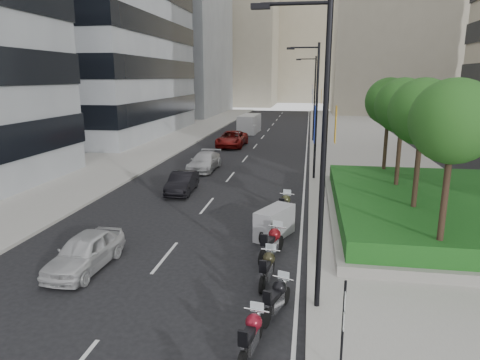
% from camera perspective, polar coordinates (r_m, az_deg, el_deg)
% --- Properties ---
extents(ground, '(160.00, 160.00, 0.00)m').
position_cam_1_polar(ground, '(13.41, -9.40, -17.35)').
color(ground, black).
rests_on(ground, ground).
extents(sidewalk_right, '(10.00, 100.00, 0.15)m').
position_cam_1_polar(sidewalk_right, '(41.73, 16.18, 3.67)').
color(sidewalk_right, '#9E9B93').
rests_on(sidewalk_right, ground).
extents(sidewalk_left, '(8.00, 100.00, 0.15)m').
position_cam_1_polar(sidewalk_left, '(44.36, -11.91, 4.47)').
color(sidewalk_left, '#9E9B93').
rests_on(sidewalk_left, ground).
extents(lane_edge, '(0.12, 100.00, 0.01)m').
position_cam_1_polar(lane_edge, '(41.43, 8.87, 3.88)').
color(lane_edge, silver).
rests_on(lane_edge, ground).
extents(lane_centre, '(0.12, 100.00, 0.01)m').
position_cam_1_polar(lane_centre, '(41.78, 1.70, 4.11)').
color(lane_centre, silver).
rests_on(lane_centre, ground).
extents(building_grey_far, '(22.00, 26.00, 30.00)m').
position_cam_1_polar(building_grey_far, '(85.92, -10.31, 18.78)').
color(building_grey_far, gray).
rests_on(building_grey_far, ground).
extents(building_cream_right, '(28.00, 24.00, 36.00)m').
position_cam_1_polar(building_cream_right, '(93.32, 21.65, 19.51)').
color(building_cream_right, '#B7AD93').
rests_on(building_cream_right, ground).
extents(building_cream_left, '(26.00, 24.00, 34.00)m').
position_cam_1_polar(building_cream_left, '(113.45, -2.04, 18.67)').
color(building_cream_left, '#B7AD93').
rests_on(building_cream_left, ground).
extents(building_cream_centre, '(30.00, 24.00, 38.00)m').
position_cam_1_polar(building_cream_centre, '(131.44, 8.84, 18.70)').
color(building_cream_centre, '#B7AD93').
rests_on(building_cream_centre, ground).
extents(planter, '(10.00, 14.00, 0.40)m').
position_cam_1_polar(planter, '(22.69, 24.50, -4.36)').
color(planter, gray).
rests_on(planter, sidewalk_right).
extents(hedge, '(9.40, 13.40, 0.80)m').
position_cam_1_polar(hedge, '(22.52, 24.65, -2.90)').
color(hedge, '#124215').
rests_on(hedge, planter).
extents(tree_0, '(2.80, 2.80, 6.30)m').
position_cam_1_polar(tree_0, '(15.62, 26.58, 6.91)').
color(tree_0, '#332319').
rests_on(tree_0, planter).
extents(tree_1, '(2.80, 2.80, 6.30)m').
position_cam_1_polar(tree_1, '(19.47, 23.17, 8.28)').
color(tree_1, '#332319').
rests_on(tree_1, planter).
extents(tree_2, '(2.80, 2.80, 6.30)m').
position_cam_1_polar(tree_2, '(23.36, 20.89, 9.18)').
color(tree_2, '#332319').
rests_on(tree_2, planter).
extents(tree_3, '(2.80, 2.80, 6.30)m').
position_cam_1_polar(tree_3, '(27.29, 19.25, 9.82)').
color(tree_3, '#332319').
rests_on(tree_3, planter).
extents(lamp_post_0, '(2.34, 0.45, 9.00)m').
position_cam_1_polar(lamp_post_0, '(12.00, 10.41, 4.78)').
color(lamp_post_0, black).
rests_on(lamp_post_0, ground).
extents(lamp_post_1, '(2.34, 0.45, 9.00)m').
position_cam_1_polar(lamp_post_1, '(28.92, 9.87, 9.82)').
color(lamp_post_1, black).
rests_on(lamp_post_1, ground).
extents(lamp_post_2, '(2.34, 0.45, 9.00)m').
position_cam_1_polar(lamp_post_2, '(46.89, 9.73, 11.18)').
color(lamp_post_2, black).
rests_on(lamp_post_2, ground).
extents(parking_sign, '(0.06, 0.32, 2.50)m').
position_cam_1_polar(parking_sign, '(10.41, 13.59, -18.06)').
color(parking_sign, black).
rests_on(parking_sign, ground).
extents(motorcycle_1, '(0.67, 2.01, 1.01)m').
position_cam_1_polar(motorcycle_1, '(11.42, 1.51, -20.01)').
color(motorcycle_1, black).
rests_on(motorcycle_1, ground).
extents(motorcycle_2, '(0.86, 1.93, 0.99)m').
position_cam_1_polar(motorcycle_2, '(13.06, 4.90, -15.42)').
color(motorcycle_2, black).
rests_on(motorcycle_2, ground).
extents(motorcycle_3, '(0.68, 2.05, 1.02)m').
position_cam_1_polar(motorcycle_3, '(14.86, 3.68, -11.57)').
color(motorcycle_3, black).
rests_on(motorcycle_3, ground).
extents(motorcycle_4, '(0.94, 2.19, 1.12)m').
position_cam_1_polar(motorcycle_4, '(16.76, 4.30, -8.37)').
color(motorcycle_4, black).
rests_on(motorcycle_4, ground).
extents(motorcycle_5, '(1.72, 2.37, 1.33)m').
position_cam_1_polar(motorcycle_5, '(18.76, 4.63, -5.73)').
color(motorcycle_5, black).
rests_on(motorcycle_5, ground).
extents(motorcycle_6, '(0.74, 2.21, 1.10)m').
position_cam_1_polar(motorcycle_6, '(21.48, 5.98, -3.46)').
color(motorcycle_6, black).
rests_on(motorcycle_6, ground).
extents(car_a, '(1.70, 3.94, 1.32)m').
position_cam_1_polar(car_a, '(16.75, -19.97, -8.98)').
color(car_a, silver).
rests_on(car_a, ground).
extents(car_b, '(1.55, 3.92, 1.27)m').
position_cam_1_polar(car_b, '(26.15, -7.72, -0.32)').
color(car_b, black).
rests_on(car_b, ground).
extents(car_c, '(1.98, 4.61, 1.32)m').
position_cam_1_polar(car_c, '(32.35, -4.76, 2.48)').
color(car_c, silver).
rests_on(car_c, ground).
extents(car_d, '(2.70, 5.66, 1.56)m').
position_cam_1_polar(car_d, '(43.41, -1.09, 5.51)').
color(car_d, maroon).
rests_on(car_d, ground).
extents(delivery_van, '(2.40, 5.50, 2.26)m').
position_cam_1_polar(delivery_van, '(54.06, 1.22, 7.39)').
color(delivery_van, silver).
rests_on(delivery_van, ground).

